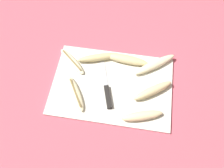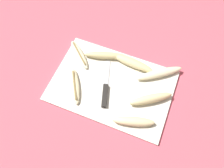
% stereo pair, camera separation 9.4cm
% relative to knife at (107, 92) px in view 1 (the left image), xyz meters
% --- Properties ---
extents(ground_plane, '(4.00, 4.00, 0.00)m').
position_rel_knife_xyz_m(ground_plane, '(0.02, 0.04, -0.02)').
color(ground_plane, '#C65160').
extents(cutting_board, '(0.52, 0.35, 0.01)m').
position_rel_knife_xyz_m(cutting_board, '(0.02, 0.04, -0.01)').
color(cutting_board, silver).
rests_on(cutting_board, ground_plane).
extents(knife, '(0.09, 0.24, 0.02)m').
position_rel_knife_xyz_m(knife, '(0.00, 0.00, 0.00)').
color(knife, black).
rests_on(knife, cutting_board).
extents(banana_cream_curved, '(0.12, 0.17, 0.02)m').
position_rel_knife_xyz_m(banana_cream_curved, '(-0.13, -0.03, 0.00)').
color(banana_cream_curved, beige).
rests_on(banana_cream_curved, cutting_board).
extents(banana_ripe_center, '(0.17, 0.14, 0.04)m').
position_rel_knife_xyz_m(banana_ripe_center, '(0.19, 0.03, 0.01)').
color(banana_ripe_center, beige).
rests_on(banana_ripe_center, cutting_board).
extents(banana_pale_long, '(0.19, 0.16, 0.03)m').
position_rel_knife_xyz_m(banana_pale_long, '(0.19, 0.16, 0.01)').
color(banana_pale_long, beige).
rests_on(banana_pale_long, cutting_board).
extents(banana_spotted_left, '(0.20, 0.09, 0.03)m').
position_rel_knife_xyz_m(banana_spotted_left, '(-0.06, 0.16, 0.01)').
color(banana_spotted_left, '#DBC684').
rests_on(banana_spotted_left, cutting_board).
extents(banana_bright_far, '(0.15, 0.14, 0.02)m').
position_rel_knife_xyz_m(banana_bright_far, '(-0.18, 0.12, 0.00)').
color(banana_bright_far, beige).
rests_on(banana_bright_far, cutting_board).
extents(banana_soft_right, '(0.17, 0.09, 0.03)m').
position_rel_knife_xyz_m(banana_soft_right, '(0.16, -0.09, 0.01)').
color(banana_soft_right, beige).
rests_on(banana_soft_right, cutting_board).
extents(banana_mellow_near, '(0.21, 0.06, 0.03)m').
position_rel_knife_xyz_m(banana_mellow_near, '(0.06, 0.17, 0.01)').
color(banana_mellow_near, beige).
rests_on(banana_mellow_near, cutting_board).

